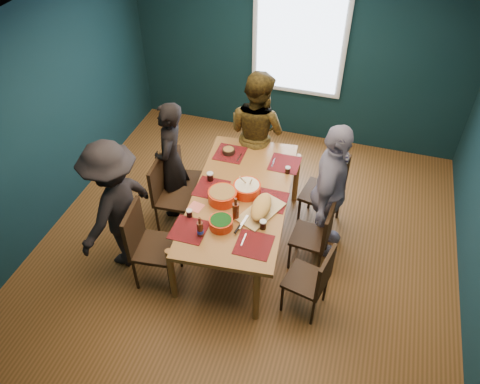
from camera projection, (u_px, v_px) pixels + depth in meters
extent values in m
cube|color=brown|center=(249.00, 241.00, 5.88)|extent=(5.00, 5.00, 0.01)
cube|color=silver|center=(253.00, 32.00, 4.08)|extent=(5.00, 5.00, 0.01)
cube|color=#0D272D|center=(47.00, 117.00, 5.52)|extent=(0.01, 5.00, 2.70)
cube|color=#0D272D|center=(298.00, 55.00, 6.76)|extent=(5.00, 0.01, 2.70)
cube|color=#0D272D|center=(149.00, 367.00, 3.19)|extent=(5.00, 0.01, 2.70)
cube|color=silver|center=(299.00, 43.00, 6.61)|extent=(1.35, 0.06, 1.55)
cube|color=brown|center=(241.00, 196.00, 5.33)|extent=(1.27, 2.23, 0.05)
cylinder|color=brown|center=(172.00, 274.00, 5.00)|extent=(0.07, 0.07, 0.76)
cylinder|color=brown|center=(256.00, 296.00, 4.80)|extent=(0.07, 0.07, 0.76)
cylinder|color=brown|center=(229.00, 165.00, 6.41)|extent=(0.07, 0.07, 0.76)
cylinder|color=brown|center=(296.00, 178.00, 6.20)|extent=(0.07, 0.07, 0.76)
cube|color=black|center=(192.00, 180.00, 6.14)|extent=(0.44, 0.44, 0.04)
cube|color=black|center=(177.00, 166.00, 6.00)|extent=(0.11, 0.37, 0.41)
cylinder|color=black|center=(179.00, 199.00, 6.17)|extent=(0.03, 0.03, 0.38)
cylinder|color=black|center=(203.00, 201.00, 6.15)|extent=(0.03, 0.03, 0.38)
cylinder|color=black|center=(183.00, 183.00, 6.41)|extent=(0.03, 0.03, 0.38)
cylinder|color=black|center=(206.00, 185.00, 6.38)|extent=(0.03, 0.03, 0.38)
cube|color=black|center=(175.00, 198.00, 5.77)|extent=(0.47, 0.47, 0.04)
cube|color=black|center=(157.00, 179.00, 5.63)|extent=(0.08, 0.44, 0.48)
cylinder|color=black|center=(157.00, 220.00, 5.83)|extent=(0.03, 0.03, 0.45)
cylinder|color=black|center=(186.00, 225.00, 5.77)|extent=(0.03, 0.03, 0.45)
cylinder|color=black|center=(167.00, 200.00, 6.10)|extent=(0.03, 0.03, 0.45)
cylinder|color=black|center=(195.00, 204.00, 6.04)|extent=(0.03, 0.03, 0.45)
cube|color=black|center=(155.00, 248.00, 5.12)|extent=(0.52, 0.52, 0.04)
cube|color=black|center=(133.00, 228.00, 4.97)|extent=(0.10, 0.47, 0.51)
cylinder|color=black|center=(135.00, 275.00, 5.18)|extent=(0.04, 0.04, 0.48)
cylinder|color=black|center=(170.00, 280.00, 5.12)|extent=(0.04, 0.04, 0.48)
cylinder|color=black|center=(147.00, 248.00, 5.47)|extent=(0.04, 0.04, 0.48)
cylinder|color=black|center=(180.00, 253.00, 5.42)|extent=(0.04, 0.04, 0.48)
cube|color=black|center=(321.00, 194.00, 5.79)|extent=(0.54, 0.54, 0.04)
cube|color=black|center=(341.00, 182.00, 5.54)|extent=(0.12, 0.46, 0.51)
cylinder|color=black|center=(299.00, 214.00, 5.90)|extent=(0.04, 0.04, 0.48)
cylinder|color=black|center=(329.00, 224.00, 5.76)|extent=(0.04, 0.04, 0.48)
cylinder|color=black|center=(310.00, 195.00, 6.16)|extent=(0.04, 0.04, 0.48)
cylinder|color=black|center=(339.00, 204.00, 6.03)|extent=(0.04, 0.04, 0.48)
cube|color=black|center=(310.00, 237.00, 5.33)|extent=(0.44, 0.44, 0.04)
cube|color=black|center=(328.00, 226.00, 5.12)|extent=(0.07, 0.41, 0.45)
cylinder|color=black|center=(289.00, 256.00, 5.41)|extent=(0.03, 0.03, 0.42)
cylinder|color=black|center=(319.00, 265.00, 5.32)|extent=(0.03, 0.03, 0.42)
cylinder|color=black|center=(298.00, 236.00, 5.66)|extent=(0.03, 0.03, 0.42)
cylinder|color=black|center=(326.00, 244.00, 5.56)|extent=(0.03, 0.03, 0.42)
cube|color=black|center=(306.00, 280.00, 4.87)|extent=(0.49, 0.49, 0.04)
cube|color=black|center=(325.00, 272.00, 4.64)|extent=(0.13, 0.41, 0.45)
cylinder|color=black|center=(282.00, 298.00, 4.98)|extent=(0.03, 0.03, 0.42)
cylinder|color=black|center=(313.00, 312.00, 4.85)|extent=(0.03, 0.03, 0.42)
cylinder|color=black|center=(296.00, 275.00, 5.20)|extent=(0.03, 0.03, 0.42)
cylinder|color=black|center=(325.00, 288.00, 5.08)|extent=(0.03, 0.03, 0.42)
imported|color=black|center=(171.00, 161.00, 5.79)|extent=(0.49, 0.65, 1.60)
imported|color=black|center=(257.00, 132.00, 6.15)|extent=(1.04, 0.94, 1.73)
imported|color=silver|center=(330.00, 193.00, 5.24)|extent=(0.48, 1.05, 1.75)
imported|color=black|center=(116.00, 206.00, 5.14)|extent=(0.83, 1.18, 1.66)
cylinder|color=red|center=(222.00, 196.00, 5.19)|extent=(0.32, 0.32, 0.13)
cylinder|color=#558831|center=(222.00, 192.00, 5.15)|extent=(0.29, 0.29, 0.02)
cylinder|color=red|center=(247.00, 189.00, 5.29)|extent=(0.31, 0.31, 0.13)
cylinder|color=beige|center=(247.00, 185.00, 5.25)|extent=(0.28, 0.28, 0.02)
cylinder|color=tan|center=(251.00, 183.00, 5.21)|extent=(0.09, 0.17, 0.25)
cylinder|color=tan|center=(244.00, 181.00, 5.22)|extent=(0.08, 0.18, 0.25)
cylinder|color=red|center=(221.00, 223.00, 4.89)|extent=(0.25, 0.25, 0.11)
cylinder|color=#134D15|center=(221.00, 220.00, 4.86)|extent=(0.22, 0.22, 0.02)
cube|color=tan|center=(261.00, 212.00, 5.08)|extent=(0.48, 0.62, 0.02)
ellipsoid|color=gold|center=(261.00, 207.00, 5.03)|extent=(0.36, 0.49, 0.13)
cube|color=#B8B8BF|center=(243.00, 222.00, 4.94)|extent=(0.06, 0.23, 0.00)
cylinder|color=black|center=(237.00, 229.00, 4.86)|extent=(0.04, 0.13, 0.02)
sphere|color=#1C5513|center=(258.00, 214.00, 4.94)|extent=(0.04, 0.04, 0.04)
sphere|color=#1C5513|center=(261.00, 206.00, 5.03)|extent=(0.04, 0.04, 0.04)
sphere|color=#1C5513|center=(264.00, 199.00, 5.12)|extent=(0.04, 0.04, 0.04)
cylinder|color=black|center=(229.00, 151.00, 5.87)|extent=(0.16, 0.16, 0.06)
cylinder|color=#558831|center=(229.00, 149.00, 5.85)|extent=(0.13, 0.13, 0.02)
cylinder|color=#45190C|center=(200.00, 229.00, 4.78)|extent=(0.07, 0.07, 0.18)
cylinder|color=#45190C|center=(199.00, 220.00, 4.69)|extent=(0.03, 0.03, 0.07)
cylinder|color=#1934B2|center=(200.00, 231.00, 4.80)|extent=(0.07, 0.07, 0.04)
cylinder|color=#45190C|center=(236.00, 211.00, 4.96)|extent=(0.07, 0.07, 0.21)
cylinder|color=#45190C|center=(236.00, 201.00, 4.86)|extent=(0.03, 0.03, 0.08)
cylinder|color=black|center=(189.00, 213.00, 5.02)|extent=(0.06, 0.06, 0.09)
cylinder|color=silver|center=(189.00, 211.00, 4.99)|extent=(0.07, 0.07, 0.01)
cylinder|color=black|center=(263.00, 225.00, 4.88)|extent=(0.07, 0.07, 0.10)
cylinder|color=silver|center=(263.00, 222.00, 4.85)|extent=(0.07, 0.07, 0.01)
cylinder|color=black|center=(288.00, 170.00, 5.57)|extent=(0.06, 0.06, 0.09)
cylinder|color=silver|center=(288.00, 168.00, 5.55)|extent=(0.06, 0.06, 0.01)
cylinder|color=black|center=(210.00, 177.00, 5.46)|extent=(0.07, 0.07, 0.11)
cylinder|color=silver|center=(210.00, 174.00, 5.43)|extent=(0.08, 0.08, 0.02)
cube|color=#E76F61|center=(269.00, 198.00, 5.27)|extent=(0.17, 0.17, 0.00)
cube|color=#E76F61|center=(196.00, 207.00, 5.15)|extent=(0.18, 0.18, 0.00)
cube|color=#E76F61|center=(252.00, 246.00, 4.73)|extent=(0.19, 0.19, 0.00)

